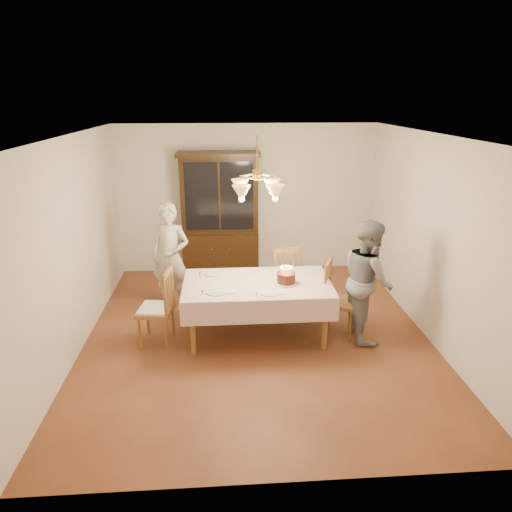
{
  "coord_description": "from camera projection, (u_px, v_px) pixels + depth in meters",
  "views": [
    {
      "loc": [
        -0.4,
        -5.42,
        3.04
      ],
      "look_at": [
        0.0,
        0.2,
        1.05
      ],
      "focal_mm": 32.0,
      "sensor_mm": 36.0,
      "label": 1
    }
  ],
  "objects": [
    {
      "name": "chair_left_end",
      "position": [
        156.0,
        310.0,
        5.81
      ],
      "size": [
        0.48,
        0.49,
        1.0
      ],
      "color": "brown",
      "rests_on": "ground"
    },
    {
      "name": "place_setting_near_left",
      "position": [
        218.0,
        292.0,
        5.59
      ],
      "size": [
        0.41,
        0.26,
        0.02
      ],
      "color": "white",
      "rests_on": "dining_table"
    },
    {
      "name": "place_setting_far_left",
      "position": [
        214.0,
        273.0,
        6.17
      ],
      "size": [
        0.41,
        0.27,
        0.02
      ],
      "color": "white",
      "rests_on": "dining_table"
    },
    {
      "name": "elderly_woman",
      "position": [
        170.0,
        257.0,
        6.68
      ],
      "size": [
        0.67,
        0.53,
        1.6
      ],
      "primitive_type": "imported",
      "rotation": [
        0.0,
        0.0,
        -0.29
      ],
      "color": "beige",
      "rests_on": "ground"
    },
    {
      "name": "place_setting_near_right",
      "position": [
        271.0,
        293.0,
        5.57
      ],
      "size": [
        0.38,
        0.23,
        0.02
      ],
      "color": "white",
      "rests_on": "dining_table"
    },
    {
      "name": "chandelier",
      "position": [
        257.0,
        189.0,
        5.48
      ],
      "size": [
        0.62,
        0.62,
        0.73
      ],
      "color": "#BF8C3F",
      "rests_on": "ground"
    },
    {
      "name": "china_hutch",
      "position": [
        220.0,
        218.0,
        7.88
      ],
      "size": [
        1.38,
        0.54,
        2.16
      ],
      "color": "black",
      "rests_on": "ground"
    },
    {
      "name": "chair_right_end",
      "position": [
        340.0,
        302.0,
        6.06
      ],
      "size": [
        0.56,
        0.57,
        1.0
      ],
      "color": "brown",
      "rests_on": "ground"
    },
    {
      "name": "room_shell",
      "position": [
        257.0,
        221.0,
        5.61
      ],
      "size": [
        5.0,
        5.0,
        5.0
      ],
      "color": "white",
      "rests_on": "ground"
    },
    {
      "name": "birthday_cake",
      "position": [
        286.0,
        278.0,
        5.84
      ],
      "size": [
        0.3,
        0.3,
        0.23
      ],
      "color": "white",
      "rests_on": "dining_table"
    },
    {
      "name": "adult_in_grey",
      "position": [
        368.0,
        280.0,
        5.87
      ],
      "size": [
        0.62,
        0.79,
        1.59
      ],
      "primitive_type": "imported",
      "rotation": [
        0.0,
        0.0,
        1.6
      ],
      "color": "slate",
      "rests_on": "ground"
    },
    {
      "name": "dining_table",
      "position": [
        257.0,
        288.0,
        5.91
      ],
      "size": [
        1.9,
        1.1,
        0.76
      ],
      "color": "brown",
      "rests_on": "ground"
    },
    {
      "name": "chair_far_side",
      "position": [
        284.0,
        280.0,
        6.8
      ],
      "size": [
        0.5,
        0.48,
        1.0
      ],
      "color": "brown",
      "rests_on": "ground"
    },
    {
      "name": "ground",
      "position": [
        257.0,
        334.0,
        6.14
      ],
      "size": [
        5.0,
        5.0,
        0.0
      ],
      "primitive_type": "plane",
      "color": "brown",
      "rests_on": "ground"
    }
  ]
}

